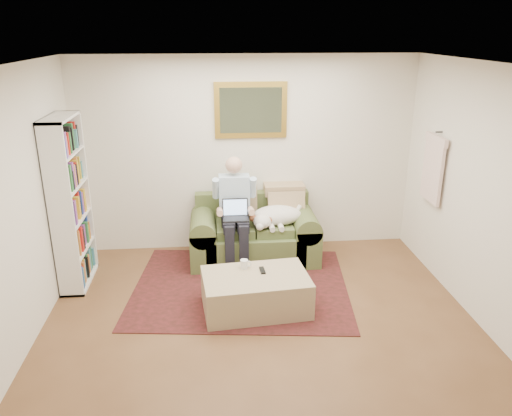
{
  "coord_description": "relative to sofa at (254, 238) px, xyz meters",
  "views": [
    {
      "loc": [
        -0.46,
        -3.98,
        2.9
      ],
      "look_at": [
        0.03,
        1.39,
        0.95
      ],
      "focal_mm": 35.0,
      "sensor_mm": 36.0,
      "label": 1
    }
  ],
  "objects": [
    {
      "name": "hanging_shirt",
      "position": [
        2.13,
        -0.45,
        1.06
      ],
      "size": [
        0.06,
        0.52,
        0.9
      ],
      "primitive_type": null,
      "color": "#F9DBCD",
      "rests_on": "room_shell"
    },
    {
      "name": "coffee_mug",
      "position": [
        -0.2,
        -1.1,
        0.17
      ],
      "size": [
        0.08,
        0.08,
        0.1
      ],
      "primitive_type": "cylinder",
      "color": "white",
      "rests_on": "ottoman"
    },
    {
      "name": "sleeping_dog",
      "position": [
        0.3,
        -0.08,
        0.35
      ],
      "size": [
        0.68,
        0.43,
        0.25
      ],
      "primitive_type": null,
      "color": "white",
      "rests_on": "sofa"
    },
    {
      "name": "ottoman",
      "position": [
        -0.09,
        -1.29,
        -0.08
      ],
      "size": [
        1.18,
        0.82,
        0.41
      ],
      "primitive_type": "cube",
      "rotation": [
        0.0,
        0.0,
        0.1
      ],
      "color": "tan",
      "rests_on": "room_shell"
    },
    {
      "name": "bookshelf",
      "position": [
        -2.16,
        -0.45,
        0.71
      ],
      "size": [
        0.28,
        0.8,
        2.0
      ],
      "primitive_type": null,
      "color": "white",
      "rests_on": "room_shell"
    },
    {
      "name": "sofa",
      "position": [
        0.0,
        0.0,
        0.0
      ],
      "size": [
        1.65,
        0.84,
        0.99
      ],
      "color": "#526234",
      "rests_on": "room_shell"
    },
    {
      "name": "laptop",
      "position": [
        -0.25,
        -0.22,
        0.44
      ],
      "size": [
        0.32,
        0.25,
        0.23
      ],
      "color": "black",
      "rests_on": "seated_man"
    },
    {
      "name": "room_shell",
      "position": [
        -0.06,
        -1.69,
        1.01
      ],
      "size": [
        4.51,
        5.0,
        2.61
      ],
      "color": "brown",
      "rests_on": "ground"
    },
    {
      "name": "rug",
      "position": [
        -0.22,
        -0.77,
        -0.28
      ],
      "size": [
        2.71,
        2.27,
        0.01
      ],
      "primitive_type": "cube",
      "rotation": [
        0.0,
        0.0,
        -0.12
      ],
      "color": "black",
      "rests_on": "room_shell"
    },
    {
      "name": "wall_mirror",
      "position": [
        0.0,
        0.42,
        1.61
      ],
      "size": [
        0.94,
        0.04,
        0.72
      ],
      "color": "gold",
      "rests_on": "room_shell"
    },
    {
      "name": "seated_man",
      "position": [
        -0.25,
        -0.15,
        0.41
      ],
      "size": [
        0.54,
        0.78,
        1.39
      ],
      "primitive_type": null,
      "color": "#8CB6D8",
      "rests_on": "sofa"
    },
    {
      "name": "tv_remote",
      "position": [
        -0.01,
        -1.19,
        0.13
      ],
      "size": [
        0.06,
        0.15,
        0.02
      ],
      "primitive_type": "cube",
      "rotation": [
        0.0,
        0.0,
        0.07
      ],
      "color": "black",
      "rests_on": "ottoman"
    }
  ]
}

